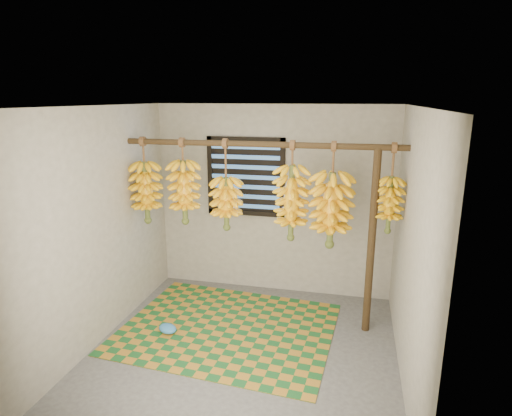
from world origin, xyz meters
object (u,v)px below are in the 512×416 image
(banana_bunch_a, at_px, (146,192))
(banana_bunch_f, at_px, (390,205))
(woven_mat, at_px, (228,328))
(plastic_bag, at_px, (168,329))
(banana_bunch_e, at_px, (331,210))
(banana_bunch_c, at_px, (226,203))
(banana_bunch_b, at_px, (184,192))
(support_post, at_px, (371,244))
(banana_bunch_d, at_px, (291,203))

(banana_bunch_a, distance_m, banana_bunch_f, 2.68)
(woven_mat, bearing_deg, banana_bunch_f, 11.14)
(plastic_bag, relative_size, banana_bunch_a, 0.22)
(banana_bunch_e, bearing_deg, banana_bunch_c, -180.00)
(banana_bunch_b, distance_m, banana_bunch_f, 2.21)
(banana_bunch_b, bearing_deg, banana_bunch_f, 0.00)
(support_post, bearing_deg, banana_bunch_a, 180.00)
(plastic_bag, bearing_deg, banana_bunch_b, 87.58)
(banana_bunch_e, xyz_separation_m, banana_bunch_f, (0.58, -0.00, 0.09))
(woven_mat, distance_m, banana_bunch_d, 1.55)
(banana_bunch_d, bearing_deg, banana_bunch_c, -180.00)
(banana_bunch_d, bearing_deg, banana_bunch_f, 0.00)
(plastic_bag, bearing_deg, banana_bunch_e, 18.75)
(banana_bunch_a, relative_size, banana_bunch_b, 1.02)
(banana_bunch_e, bearing_deg, banana_bunch_b, -180.00)
(support_post, height_order, plastic_bag, support_post)
(support_post, height_order, banana_bunch_e, banana_bunch_e)
(banana_bunch_c, height_order, banana_bunch_e, same)
(woven_mat, relative_size, banana_bunch_b, 2.34)
(banana_bunch_b, xyz_separation_m, banana_bunch_f, (2.21, 0.00, -0.02))
(banana_bunch_b, bearing_deg, banana_bunch_e, 0.00)
(banana_bunch_a, bearing_deg, banana_bunch_d, 0.00)
(banana_bunch_c, bearing_deg, banana_bunch_a, 180.00)
(support_post, relative_size, plastic_bag, 9.11)
(banana_bunch_b, height_order, banana_bunch_c, same)
(banana_bunch_a, bearing_deg, plastic_bag, -51.69)
(banana_bunch_c, bearing_deg, plastic_bag, -132.50)
(woven_mat, relative_size, plastic_bag, 10.29)
(woven_mat, bearing_deg, plastic_bag, -158.27)
(banana_bunch_b, height_order, banana_bunch_f, same)
(banana_bunch_e, bearing_deg, banana_bunch_d, -180.00)
(support_post, relative_size, banana_bunch_b, 2.08)
(plastic_bag, height_order, banana_bunch_e, banana_bunch_e)
(support_post, height_order, woven_mat, support_post)
(banana_bunch_f, bearing_deg, banana_bunch_e, 180.00)
(banana_bunch_f, bearing_deg, support_post, 180.00)
(banana_bunch_d, bearing_deg, banana_bunch_a, 180.00)
(support_post, relative_size, banana_bunch_f, 2.17)
(support_post, xyz_separation_m, banana_bunch_c, (-1.57, -0.00, 0.34))
(banana_bunch_b, bearing_deg, banana_bunch_a, 180.00)
(banana_bunch_b, xyz_separation_m, banana_bunch_d, (1.21, 0.00, -0.06))
(banana_bunch_b, bearing_deg, banana_bunch_d, 0.00)
(banana_bunch_b, height_order, banana_bunch_e, same)
(banana_bunch_c, relative_size, banana_bunch_d, 0.94)
(plastic_bag, height_order, banana_bunch_d, banana_bunch_d)
(support_post, relative_size, banana_bunch_e, 1.80)
(banana_bunch_d, height_order, banana_bunch_e, same)
(support_post, xyz_separation_m, banana_bunch_b, (-2.06, 0.00, 0.45))
(support_post, bearing_deg, banana_bunch_b, 180.00)
(banana_bunch_d, xyz_separation_m, banana_bunch_e, (0.42, 0.00, -0.05))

